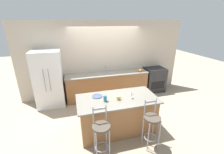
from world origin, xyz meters
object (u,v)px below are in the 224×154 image
Objects in this scene: oven_range at (154,79)px; wine_glass at (131,93)px; refrigerator at (49,79)px; pumpkin_decoration at (140,70)px; dinner_plate at (97,96)px; tumbler_cup at (105,98)px; coffee_mug at (118,98)px; bar_stool_near at (101,132)px; bar_stool_far at (152,123)px.

wine_glass is (-1.80, -1.96, 0.57)m from oven_range.
refrigerator is 13.47× the size of pumpkin_decoration.
wine_glass is 2.08m from pumpkin_decoration.
oven_range is at bearing 32.61° from dinner_plate.
refrigerator is 12.31× the size of tumbler_cup.
coffee_mug is (0.46, -0.29, 0.04)m from dinner_plate.
bar_stool_near is (-2.67, -2.57, 0.14)m from oven_range.
pumpkin_decoration is (3.14, -0.11, 0.05)m from refrigerator.
oven_range is 3.09m from dinner_plate.
bar_stool_near reaches higher than tumbler_cup.
bar_stool_near is at bearing -128.97° from pumpkin_decoration.
bar_stool_far is 7.58× the size of tumbler_cup.
refrigerator is 3.90m from oven_range.
bar_stool_near is 9.71× the size of coffee_mug.
wine_glass is 1.41× the size of pumpkin_decoration.
oven_range is at bearing 13.35° from pumpkin_decoration.
refrigerator is 1.62× the size of bar_stool_near.
refrigerator reaches higher than dinner_plate.
tumbler_cup is at bearing -63.66° from dinner_plate.
bar_stool_near and bar_stool_far have the same top height.
bar_stool_near is 5.89× the size of wine_glass.
coffee_mug is at bearing 176.53° from wine_glass.
oven_range is 2.91m from coffee_mug.
wine_glass is at bearing -3.47° from coffee_mug.
bar_stool_near is at bearing -130.98° from coffee_mug.
dinner_plate is 0.32m from tumbler_cup.
dinner_plate is 1.36× the size of wine_glass.
wine_glass reaches higher than oven_range.
tumbler_cup is at bearing 142.87° from bar_stool_far.
dinner_plate is (1.29, -1.58, -0.00)m from refrigerator.
bar_stool_near is at bearing -144.68° from wine_glass.
pumpkin_decoration is at bearing 58.99° from wine_glass.
coffee_mug is at bearing 49.02° from bar_stool_near.
tumbler_cup is (1.43, -1.86, 0.07)m from refrigerator.
bar_stool_far is 8.30× the size of pumpkin_decoration.
tumbler_cup is 1.09× the size of pumpkin_decoration.
bar_stool_far is at bearing -0.72° from bar_stool_near.
coffee_mug is 0.85× the size of pumpkin_decoration.
pumpkin_decoration is at bearing -166.65° from oven_range.
coffee_mug is (-0.32, 0.02, -0.09)m from wine_glass.
pumpkin_decoration is at bearing 70.78° from bar_stool_far.
oven_range is at bearing 1.00° from refrigerator.
dinner_plate is 0.84m from wine_glass.
bar_stool_far is 9.71× the size of coffee_mug.
wine_glass is (-0.23, 0.63, 0.43)m from bar_stool_far.
refrigerator is 1.62× the size of bar_stool_far.
refrigerator is 3.43m from bar_stool_far.
refrigerator is 9.56× the size of wine_glass.
bar_stool_far is 1.41m from dinner_plate.
bar_stool_near is at bearing -95.70° from dinner_plate.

